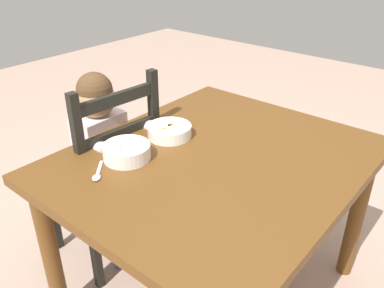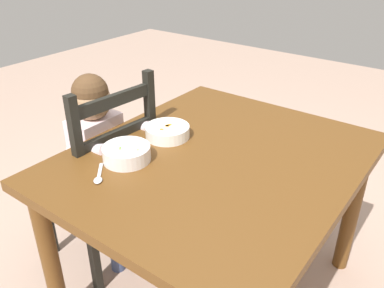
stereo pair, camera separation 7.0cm
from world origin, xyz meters
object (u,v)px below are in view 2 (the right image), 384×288
bowl_of_carrots (167,131)px  child_figure (101,146)px  dining_chair (103,179)px  dining_table (215,177)px  spoon (99,177)px  bowl_of_peas (127,153)px

bowl_of_carrots → child_figure: bearing=112.2°
child_figure → dining_chair: bearing=127.6°
child_figure → dining_table: bearing=-78.6°
spoon → bowl_of_peas: bearing=3.8°
dining_table → bowl_of_carrots: (0.01, 0.25, 0.13)m
dining_chair → child_figure: dining_chair is taller
dining_chair → bowl_of_peas: 0.43m
dining_table → dining_chair: (-0.11, 0.55, -0.16)m
dining_table → spoon: 0.46m
bowl_of_peas → bowl_of_carrots: bearing=0.0°
spoon → bowl_of_carrots: bearing=1.5°
child_figure → spoon: size_ratio=8.39×
dining_table → bowl_of_carrots: size_ratio=6.47×
bowl_of_carrots → spoon: size_ratio=1.59×
bowl_of_peas → child_figure: bearing=67.8°
dining_table → spoon: bearing=147.5°
dining_table → bowl_of_peas: 0.36m
dining_table → bowl_of_peas: bearing=132.3°
child_figure → bowl_of_carrots: child_figure is taller
bowl_of_peas → bowl_of_carrots: bowl_of_peas is taller
dining_table → spoon: size_ratio=10.31×
bowl_of_peas → bowl_of_carrots: 0.24m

